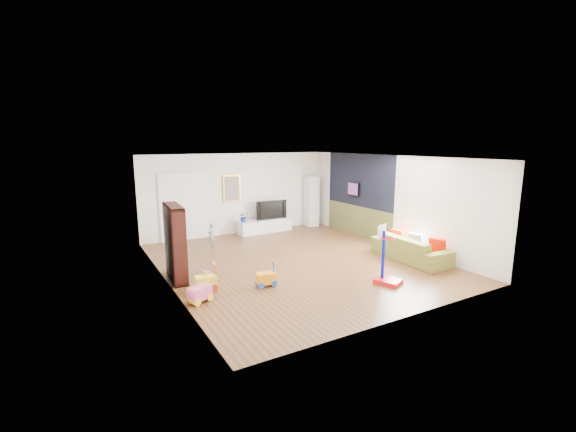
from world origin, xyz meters
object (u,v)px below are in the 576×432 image
bookshelf (175,243)px  basketball_hoop (390,255)px  sofa (411,248)px  media_console (265,226)px

bookshelf → basketball_hoop: 4.76m
bookshelf → sofa: bearing=-11.8°
sofa → bookshelf: bearing=77.0°
media_console → basketball_hoop: basketball_hoop is taller
media_console → basketball_hoop: 5.77m
bookshelf → sofa: bookshelf is taller
media_console → sofa: bearing=-71.3°
bookshelf → sofa: 5.98m
bookshelf → media_console: bearing=43.5°
media_console → basketball_hoop: size_ratio=1.47×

